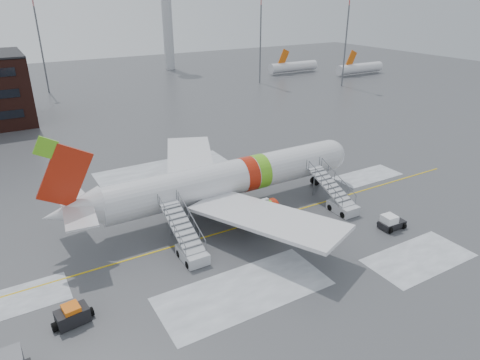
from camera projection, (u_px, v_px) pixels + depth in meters
ground at (244, 220)px, 44.92m from camera, size 260.00×260.00×0.00m
airliner at (223, 180)px, 45.95m from camera, size 35.03×32.97×11.18m
airstair_fwd at (339, 201)px, 46.75m from camera, size 2.05×7.70×3.48m
airstair_aft at (189, 245)px, 38.45m from camera, size 2.05×7.70×3.48m
pushback_tug at (391, 222)px, 43.12m from camera, size 2.70×2.08×1.50m
baggage_tractor at (72, 316)px, 30.67m from camera, size 2.99×1.61×1.52m
control_tower at (166, 5)px, 126.32m from camera, size 6.40×6.40×30.00m
light_mast_far_ne at (261, 28)px, 107.80m from camera, size 1.20×1.20×24.25m
light_mast_far_n at (38, 32)px, 97.24m from camera, size 1.20×1.20×24.25m
light_mast_far_e at (347, 29)px, 104.17m from camera, size 1.20×1.20×24.25m
distant_aircraft at (315, 75)px, 124.45m from camera, size 35.00×18.00×8.00m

